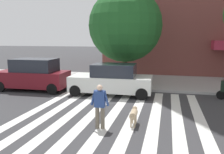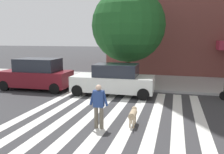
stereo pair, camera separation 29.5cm
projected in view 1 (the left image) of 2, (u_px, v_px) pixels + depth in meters
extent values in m
plane|color=#353538|center=(125.00, 129.00, 8.58)|extent=(160.00, 160.00, 0.00)
cube|color=#A5A3A2|center=(147.00, 82.00, 17.42)|extent=(80.00, 6.00, 0.15)
cube|color=silver|center=(20.00, 119.00, 9.59)|extent=(0.45, 11.87, 0.01)
cube|color=silver|center=(40.00, 121.00, 9.38)|extent=(0.45, 11.87, 0.01)
cube|color=silver|center=(60.00, 123.00, 9.18)|extent=(0.45, 11.87, 0.01)
cube|color=silver|center=(82.00, 125.00, 8.97)|extent=(0.45, 11.87, 0.01)
cube|color=silver|center=(104.00, 127.00, 8.76)|extent=(0.45, 11.87, 0.01)
cube|color=silver|center=(128.00, 129.00, 8.55)|extent=(0.45, 11.87, 0.01)
cube|color=silver|center=(153.00, 131.00, 8.35)|extent=(0.45, 11.87, 0.01)
cube|color=silver|center=(179.00, 133.00, 8.14)|extent=(0.45, 11.87, 0.01)
cube|color=silver|center=(206.00, 136.00, 7.93)|extent=(0.45, 11.87, 0.01)
cube|color=maroon|center=(33.00, 79.00, 14.87)|extent=(4.49, 2.00, 0.97)
cube|color=#232833|center=(35.00, 65.00, 14.69)|extent=(2.71, 1.73, 0.79)
cylinder|color=black|center=(0.00, 86.00, 14.46)|extent=(0.67, 0.24, 0.66)
cylinder|color=black|center=(17.00, 81.00, 16.11)|extent=(0.67, 0.24, 0.66)
cylinder|color=black|center=(52.00, 89.00, 13.75)|extent=(0.67, 0.24, 0.66)
cylinder|color=black|center=(64.00, 83.00, 15.41)|extent=(0.67, 0.24, 0.66)
cube|color=silver|center=(111.00, 83.00, 13.69)|extent=(4.77, 2.09, 0.86)
cube|color=#232833|center=(114.00, 70.00, 13.52)|extent=(2.48, 1.80, 0.70)
cylinder|color=black|center=(75.00, 91.00, 13.26)|extent=(0.67, 0.24, 0.66)
cylinder|color=black|center=(86.00, 85.00, 15.01)|extent=(0.67, 0.24, 0.66)
cylinder|color=black|center=(142.00, 94.00, 12.48)|extent=(0.67, 0.24, 0.66)
cylinder|color=black|center=(144.00, 87.00, 14.23)|extent=(0.67, 0.24, 0.66)
cylinder|color=black|center=(221.00, 95.00, 12.65)|extent=(0.49, 0.19, 0.48)
cube|color=black|center=(223.00, 86.00, 12.55)|extent=(0.25, 0.31, 0.60)
cylinder|color=black|center=(223.00, 80.00, 12.49)|extent=(0.13, 0.50, 0.04)
cylinder|color=#4C3823|center=(125.00, 64.00, 16.56)|extent=(0.33, 0.33, 2.62)
sphere|color=#1E5623|center=(125.00, 25.00, 16.12)|extent=(5.07, 5.07, 5.07)
cylinder|color=#6B6051|center=(97.00, 117.00, 8.57)|extent=(0.15, 0.15, 0.82)
cylinder|color=#6B6051|center=(103.00, 118.00, 8.53)|extent=(0.15, 0.15, 0.82)
cube|color=navy|center=(100.00, 99.00, 8.43)|extent=(0.39, 0.25, 0.60)
cylinder|color=navy|center=(93.00, 98.00, 8.47)|extent=(0.23, 0.10, 0.57)
cylinder|color=navy|center=(106.00, 98.00, 8.37)|extent=(0.23, 0.10, 0.57)
sphere|color=beige|center=(100.00, 88.00, 8.36)|extent=(0.23, 0.23, 0.22)
cylinder|color=tan|center=(134.00, 114.00, 8.82)|extent=(0.28, 0.63, 0.26)
sphere|color=tan|center=(135.00, 109.00, 9.18)|extent=(0.21, 0.21, 0.20)
cylinder|color=tan|center=(132.00, 116.00, 8.42)|extent=(0.04, 0.24, 0.16)
cylinder|color=tan|center=(132.00, 119.00, 9.09)|extent=(0.06, 0.06, 0.32)
cylinder|color=tan|center=(136.00, 120.00, 9.06)|extent=(0.06, 0.06, 0.32)
cylinder|color=tan|center=(131.00, 123.00, 8.67)|extent=(0.06, 0.06, 0.32)
cylinder|color=tan|center=(135.00, 124.00, 8.64)|extent=(0.06, 0.06, 0.32)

